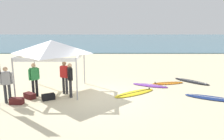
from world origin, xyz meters
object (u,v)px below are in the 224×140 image
at_px(surfboard_yellow, 134,93).
at_px(person_black, 70,78).
at_px(gear_bag_by_pole, 16,101).
at_px(surfboard_orange, 167,83).
at_px(canopy_tent, 51,47).
at_px(surfboard_black, 191,81).
at_px(person_grey, 6,82).
at_px(surfboard_navy, 210,98).
at_px(surfboard_purple, 150,85).
at_px(person_green, 34,78).
at_px(gear_bag_on_sand, 29,96).
at_px(person_red, 64,75).
at_px(gear_bag_near_tent, 48,97).

relative_size(surfboard_yellow, person_black, 1.45).
bearing_deg(person_black, surfboard_yellow, 9.28).
bearing_deg(gear_bag_by_pole, surfboard_orange, 24.02).
relative_size(surfboard_orange, person_black, 1.20).
bearing_deg(canopy_tent, surfboard_black, 12.78).
distance_m(surfboard_black, surfboard_yellow, 4.42).
bearing_deg(person_grey, surfboard_navy, 3.39).
bearing_deg(canopy_tent, surfboard_purple, 9.99).
bearing_deg(person_green, canopy_tent, 55.12).
height_order(surfboard_black, surfboard_navy, same).
distance_m(surfboard_yellow, surfboard_navy, 3.74).
distance_m(surfboard_purple, gear_bag_on_sand, 6.63).
height_order(person_red, gear_bag_by_pole, person_red).
xyz_separation_m(surfboard_black, gear_bag_near_tent, (-8.02, -3.26, 0.10)).
bearing_deg(gear_bag_by_pole, person_black, 23.30).
bearing_deg(gear_bag_on_sand, gear_bag_by_pole, -113.67).
height_order(surfboard_orange, gear_bag_by_pole, gear_bag_by_pole).
bearing_deg(gear_bag_on_sand, surfboard_black, 18.97).
xyz_separation_m(surfboard_navy, person_green, (-8.68, 0.29, 0.95)).
relative_size(canopy_tent, surfboard_yellow, 1.25).
bearing_deg(person_grey, surfboard_purple, 21.62).
xyz_separation_m(gear_bag_by_pole, gear_bag_on_sand, (0.33, 0.75, 0.00)).
bearing_deg(person_black, surfboard_purple, 24.53).
relative_size(surfboard_yellow, surfboard_purple, 1.16).
relative_size(surfboard_black, surfboard_yellow, 0.86).
distance_m(surfboard_yellow, gear_bag_on_sand, 5.28).
distance_m(person_black, gear_bag_near_tent, 1.38).
relative_size(surfboard_black, gear_bag_on_sand, 3.53).
height_order(surfboard_purple, gear_bag_near_tent, gear_bag_near_tent).
height_order(surfboard_navy, gear_bag_on_sand, gear_bag_on_sand).
distance_m(canopy_tent, surfboard_yellow, 4.96).
xyz_separation_m(person_black, person_green, (-1.78, 0.02, 0.00)).
distance_m(surfboard_black, gear_bag_near_tent, 8.66).
height_order(gear_bag_near_tent, gear_bag_on_sand, same).
bearing_deg(person_grey, person_red, 29.39).
bearing_deg(surfboard_yellow, surfboard_navy, -12.27).
xyz_separation_m(surfboard_purple, person_green, (-6.06, -1.93, 0.95)).
bearing_deg(surfboard_yellow, person_green, -174.22).
bearing_deg(person_grey, surfboard_orange, 21.89).
height_order(surfboard_yellow, person_red, person_red).
relative_size(canopy_tent, person_red, 1.81).
bearing_deg(surfboard_black, gear_bag_on_sand, -161.03).
relative_size(surfboard_yellow, person_grey, 1.45).
distance_m(person_red, person_grey, 2.74).
bearing_deg(surfboard_navy, gear_bag_on_sand, 179.86).
bearing_deg(surfboard_yellow, person_grey, -167.18).
relative_size(canopy_tent, person_black, 1.81).
relative_size(person_red, gear_bag_by_pole, 2.85).
xyz_separation_m(person_grey, person_green, (0.98, 0.86, 0.00)).
height_order(person_red, person_grey, same).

